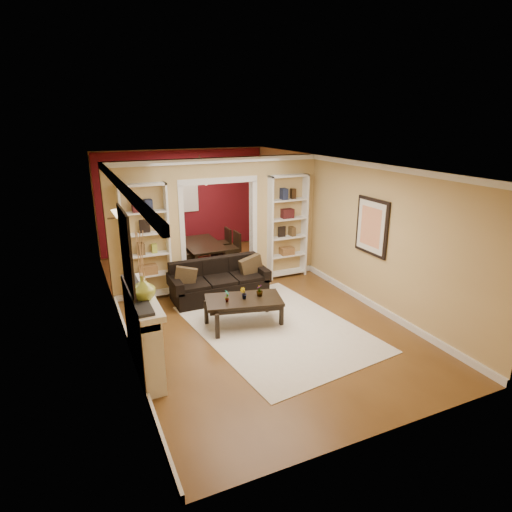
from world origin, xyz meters
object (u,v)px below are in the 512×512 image
sofa (219,280)px  bookshelf_right (287,227)px  dining_table (203,254)px  fireplace (144,331)px  bookshelf_left (146,243)px  coffee_table (244,312)px

sofa → bookshelf_right: 2.06m
sofa → dining_table: (0.33, 2.09, -0.10)m
dining_table → sofa: bearing=171.1°
sofa → fireplace: (-1.81, -1.95, 0.20)m
bookshelf_right → fireplace: 4.47m
bookshelf_left → bookshelf_right: (3.10, 0.00, 0.00)m
sofa → bookshelf_right: (1.83, 0.58, 0.77)m
dining_table → bookshelf_right: bearing=-135.2°
sofa → dining_table: 2.12m
coffee_table → dining_table: bearing=97.8°
coffee_table → fireplace: 1.95m
bookshelf_left → fireplace: bearing=-102.0°
bookshelf_left → coffee_table: bearing=-55.9°
bookshelf_right → coffee_table: bearing=-134.6°
bookshelf_left → bookshelf_right: bearing=0.0°
coffee_table → fireplace: fireplace is taller
fireplace → bookshelf_right: bearing=34.8°
fireplace → bookshelf_left: bearing=78.0°
sofa → dining_table: size_ratio=1.23×
sofa → fireplace: bearing=-132.9°
bookshelf_right → bookshelf_left: bearing=180.0°
sofa → bookshelf_right: size_ratio=0.84×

